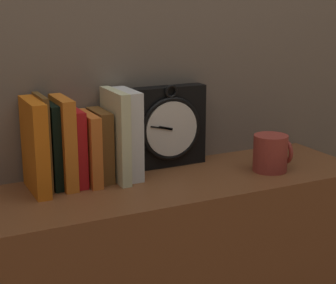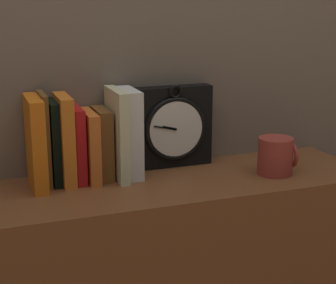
% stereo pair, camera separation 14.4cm
% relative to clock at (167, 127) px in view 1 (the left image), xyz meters
% --- Properties ---
extents(wall_back, '(6.00, 0.05, 2.60)m').
position_rel_clock_xyz_m(wall_back, '(-0.06, 0.06, 0.31)').
color(wall_back, '#756656').
rests_on(wall_back, ground_plane).
extents(clock, '(0.23, 0.06, 0.24)m').
position_rel_clock_xyz_m(clock, '(0.00, 0.00, 0.00)').
color(clock, black).
rests_on(clock, bookshelf).
extents(book_slot0_orange, '(0.03, 0.16, 0.23)m').
position_rel_clock_xyz_m(book_slot0_orange, '(-0.38, -0.05, 0.00)').
color(book_slot0_orange, orange).
rests_on(book_slot0_orange, bookshelf).
extents(book_slot1_brown, '(0.01, 0.12, 0.24)m').
position_rel_clock_xyz_m(book_slot1_brown, '(-0.36, -0.03, 0.00)').
color(book_slot1_brown, brown).
rests_on(book_slot1_brown, bookshelf).
extents(book_slot2_black, '(0.02, 0.12, 0.21)m').
position_rel_clock_xyz_m(book_slot2_black, '(-0.34, -0.03, -0.01)').
color(book_slot2_black, black).
rests_on(book_slot2_black, bookshelf).
extents(book_slot3_orange, '(0.03, 0.14, 0.23)m').
position_rel_clock_xyz_m(book_slot3_orange, '(-0.31, -0.04, 0.00)').
color(book_slot3_orange, orange).
rests_on(book_slot3_orange, bookshelf).
extents(book_slot4_red, '(0.03, 0.13, 0.20)m').
position_rel_clock_xyz_m(book_slot4_red, '(-0.28, -0.03, -0.02)').
color(book_slot4_red, red).
rests_on(book_slot4_red, bookshelf).
extents(book_slot5_orange, '(0.03, 0.14, 0.18)m').
position_rel_clock_xyz_m(book_slot5_orange, '(-0.25, -0.04, -0.02)').
color(book_slot5_orange, orange).
rests_on(book_slot5_orange, bookshelf).
extents(book_slot6_brown, '(0.03, 0.12, 0.19)m').
position_rel_clock_xyz_m(book_slot6_brown, '(-0.21, -0.03, -0.02)').
color(book_slot6_brown, brown).
rests_on(book_slot6_brown, bookshelf).
extents(book_slot7_cream, '(0.03, 0.16, 0.24)m').
position_rel_clock_xyz_m(book_slot7_cream, '(-0.17, -0.05, 0.00)').
color(book_slot7_cream, beige).
rests_on(book_slot7_cream, bookshelf).
extents(book_slot8_white, '(0.04, 0.13, 0.23)m').
position_rel_clock_xyz_m(book_slot8_white, '(-0.14, -0.04, 0.00)').
color(book_slot8_white, silver).
rests_on(book_slot8_white, bookshelf).
extents(mug, '(0.10, 0.09, 0.10)m').
position_rel_clock_xyz_m(mug, '(0.24, -0.17, -0.06)').
color(mug, '#9E382D').
rests_on(mug, bookshelf).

